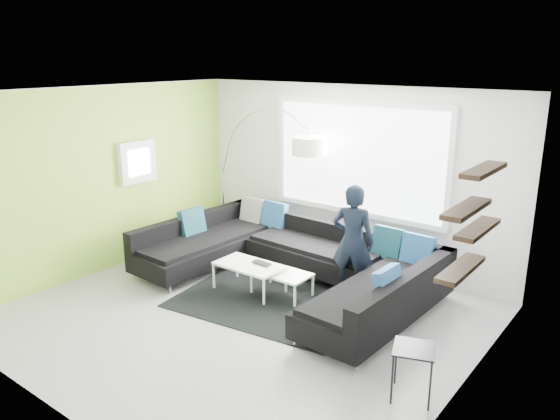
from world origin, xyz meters
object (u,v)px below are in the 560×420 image
at_px(side_table, 412,372).
at_px(person, 353,241).
at_px(sectional_sofa, 283,264).
at_px(arc_lamp, 222,172).
at_px(laptop, 260,264).
at_px(coffee_table, 265,280).

xyz_separation_m(side_table, person, (-1.65, 1.66, 0.53)).
distance_m(sectional_sofa, side_table, 2.82).
height_order(sectional_sofa, person, person).
relative_size(arc_lamp, side_table, 4.57).
height_order(arc_lamp, person, arc_lamp).
distance_m(arc_lamp, person, 3.20).
bearing_deg(sectional_sofa, laptop, -126.48).
bearing_deg(person, side_table, 120.80).
bearing_deg(arc_lamp, person, -4.72).
relative_size(sectional_sofa, side_table, 7.68).
bearing_deg(laptop, sectional_sofa, 56.26).
bearing_deg(arc_lamp, sectional_sofa, -18.73).
height_order(sectional_sofa, laptop, sectional_sofa).
relative_size(sectional_sofa, person, 2.58).
bearing_deg(laptop, person, 36.88).
height_order(person, laptop, person).
xyz_separation_m(arc_lamp, laptop, (2.01, -1.40, -0.80)).
xyz_separation_m(sectional_sofa, side_table, (2.53, -1.25, -0.11)).
bearing_deg(sectional_sofa, side_table, -24.05).
bearing_deg(coffee_table, person, 32.96).
bearing_deg(coffee_table, side_table, -21.43).
xyz_separation_m(coffee_table, person, (0.99, 0.66, 0.59)).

